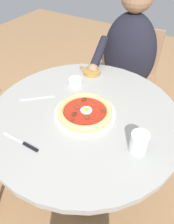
{
  "coord_description": "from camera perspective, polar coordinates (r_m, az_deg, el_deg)",
  "views": [
    {
      "loc": [
        -0.65,
        -0.4,
        1.44
      ],
      "look_at": [
        -0.02,
        -0.03,
        0.76
      ],
      "focal_mm": 33.51,
      "sensor_mm": 36.0,
      "label": 1
    }
  ],
  "objects": [
    {
      "name": "pizza_on_plate",
      "position": [
        1.02,
        -0.57,
        0.13
      ],
      "size": [
        0.3,
        0.3,
        0.04
      ],
      "color": "white",
      "rests_on": "dining_table"
    },
    {
      "name": "dining_table",
      "position": [
        1.13,
        -0.69,
        -4.76
      ],
      "size": [
        0.96,
        0.96,
        0.73
      ],
      "color": "#999993",
      "rests_on": "ground"
    },
    {
      "name": "diner_person",
      "position": [
        1.65,
        10.36,
        9.22
      ],
      "size": [
        0.5,
        0.39,
        1.21
      ],
      "color": "#282833",
      "rests_on": "ground"
    },
    {
      "name": "ground_plane",
      "position": [
        1.64,
        -0.5,
        -19.46
      ],
      "size": [
        6.0,
        6.0,
        0.02
      ],
      "primitive_type": "cube",
      "color": "#9E754C"
    },
    {
      "name": "cafe_chair_diner",
      "position": [
        1.78,
        11.85,
        10.64
      ],
      "size": [
        0.42,
        0.42,
        0.85
      ],
      "color": "#957050",
      "rests_on": "ground"
    },
    {
      "name": "olive_pan",
      "position": [
        1.32,
        1.25,
        10.96
      ],
      "size": [
        0.11,
        0.13,
        0.05
      ],
      "color": "olive",
      "rests_on": "dining_table"
    },
    {
      "name": "ramekin_capers",
      "position": [
        1.23,
        -3.17,
        8.41
      ],
      "size": [
        0.08,
        0.08,
        0.03
      ],
      "color": "white",
      "rests_on": "dining_table"
    },
    {
      "name": "fork_utensil",
      "position": [
        1.16,
        -13.38,
        3.68
      ],
      "size": [
        0.13,
        0.14,
        0.0
      ],
      "color": "#BCBCC1",
      "rests_on": "dining_table"
    },
    {
      "name": "water_glass",
      "position": [
        0.88,
        13.94,
        -8.25
      ],
      "size": [
        0.07,
        0.07,
        0.09
      ],
      "color": "silver",
      "rests_on": "dining_table"
    },
    {
      "name": "steak_knife",
      "position": [
        0.94,
        -16.5,
        -8.44
      ],
      "size": [
        0.01,
        0.2,
        0.01
      ],
      "color": "silver",
      "rests_on": "dining_table"
    }
  ]
}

